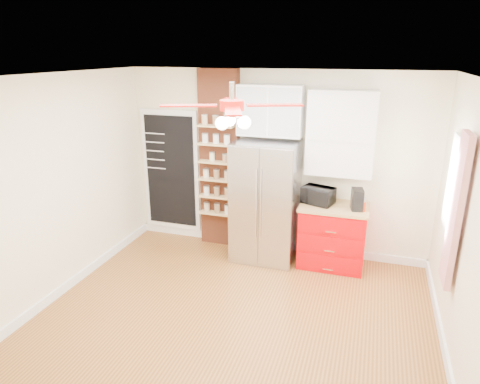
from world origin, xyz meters
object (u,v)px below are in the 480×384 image
(coffee_maker, at_px, (357,199))
(pantry_jar_oats, at_px, (212,157))
(red_cabinet, at_px, (332,235))
(ceiling_fan, at_px, (232,106))
(fridge, at_px, (265,201))
(toaster_oven, at_px, (318,195))
(canister_left, at_px, (361,206))

(coffee_maker, xyz_separation_m, pantry_jar_oats, (-2.14, 0.17, 0.39))
(red_cabinet, bearing_deg, ceiling_fan, -118.71)
(fridge, distance_m, pantry_jar_oats, 1.05)
(coffee_maker, bearing_deg, fridge, 169.66)
(ceiling_fan, distance_m, pantry_jar_oats, 2.25)
(ceiling_fan, distance_m, coffee_maker, 2.46)
(fridge, relative_size, ceiling_fan, 1.25)
(ceiling_fan, bearing_deg, pantry_jar_oats, 117.23)
(toaster_oven, bearing_deg, red_cabinet, 11.42)
(fridge, xyz_separation_m, toaster_oven, (0.73, 0.08, 0.14))
(canister_left, bearing_deg, coffee_maker, 146.98)
(ceiling_fan, bearing_deg, red_cabinet, 61.29)
(fridge, relative_size, canister_left, 12.52)
(coffee_maker, relative_size, canister_left, 2.04)
(fridge, relative_size, red_cabinet, 1.86)
(red_cabinet, height_order, toaster_oven, toaster_oven)
(red_cabinet, bearing_deg, coffee_maker, -10.04)
(ceiling_fan, xyz_separation_m, canister_left, (1.28, 1.59, -1.45))
(fridge, relative_size, coffee_maker, 6.12)
(red_cabinet, height_order, ceiling_fan, ceiling_fan)
(coffee_maker, bearing_deg, pantry_jar_oats, 165.30)
(ceiling_fan, height_order, pantry_jar_oats, ceiling_fan)
(pantry_jar_oats, bearing_deg, fridge, -10.66)
(coffee_maker, bearing_deg, red_cabinet, 159.71)
(red_cabinet, distance_m, pantry_jar_oats, 2.09)
(ceiling_fan, bearing_deg, toaster_oven, 68.21)
(coffee_maker, bearing_deg, canister_left, -43.27)
(ceiling_fan, bearing_deg, coffee_maker, 53.29)
(fridge, distance_m, coffee_maker, 1.28)
(fridge, distance_m, canister_left, 1.33)
(red_cabinet, distance_m, ceiling_fan, 2.75)
(red_cabinet, bearing_deg, canister_left, -14.70)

